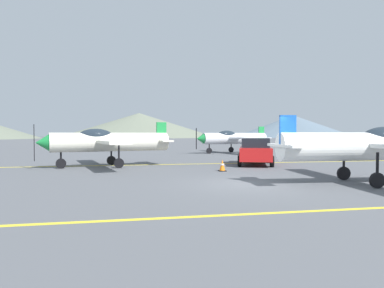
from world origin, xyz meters
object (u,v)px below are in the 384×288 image
Objects in this scene: airplane_near at (371,145)px; car_sedan at (255,151)px; airplane_far at (232,138)px; airplane_mid at (106,141)px; traffic_cone_front at (222,165)px.

airplane_near reaches higher than car_sedan.
airplane_near is 8.50m from car_sedan.
airplane_near is at bearing -93.14° from airplane_far.
airplane_mid reaches higher than traffic_cone_front.
airplane_mid is at bearing 177.21° from car_sedan.
car_sedan is 4.34m from traffic_cone_front.
airplane_near is at bearing -41.06° from airplane_mid.
car_sedan is (8.76, -0.43, -0.60)m from airplane_mid.
airplane_far is at bearing 86.86° from airplane_near.
traffic_cone_front is at bearing -109.60° from airplane_far.
airplane_far is 12.39m from car_sedan.
airplane_far is 14.52× the size of traffic_cone_front.
airplane_far is 1.84× the size of car_sedan.
airplane_mid is 14.49× the size of traffic_cone_front.
airplane_near is 1.00× the size of airplane_far.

